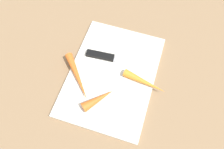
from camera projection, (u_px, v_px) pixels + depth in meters
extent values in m
plane|color=#8C6D4C|center=(112.00, 76.00, 0.72)|extent=(1.40, 1.40, 0.00)
cube|color=silver|center=(112.00, 75.00, 0.71)|extent=(0.36, 0.26, 0.01)
cube|color=#B7B7BC|center=(131.00, 63.00, 0.72)|extent=(0.03, 0.11, 0.00)
cube|color=black|center=(100.00, 55.00, 0.73)|extent=(0.03, 0.09, 0.01)
cone|color=orange|center=(98.00, 99.00, 0.65)|extent=(0.10, 0.09, 0.03)
cone|color=orange|center=(77.00, 77.00, 0.69)|extent=(0.14, 0.13, 0.02)
cone|color=orange|center=(145.00, 81.00, 0.68)|extent=(0.05, 0.14, 0.02)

